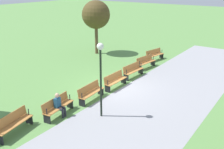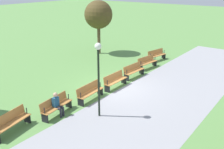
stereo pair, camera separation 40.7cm
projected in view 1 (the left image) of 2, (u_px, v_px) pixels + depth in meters
ground_plane at (116, 88)px, 16.24m from camera, size 120.00×120.00×0.00m
path_paving at (160, 99)px, 14.61m from camera, size 27.92×5.40×0.01m
bench_0 at (155, 55)px, 21.70m from camera, size 1.95×0.83×0.89m
bench_1 at (146, 62)px, 19.77m from camera, size 1.94×0.72×0.89m
bench_2 at (133, 70)px, 17.91m from camera, size 1.92×0.60×0.89m
bench_3 at (115, 80)px, 16.11m from camera, size 1.89×0.47×0.89m
bench_4 at (91, 92)px, 14.40m from camera, size 1.92×0.60×0.89m
bench_5 at (58, 106)px, 12.78m from camera, size 1.94×0.72×0.89m
bench_6 at (13, 123)px, 11.24m from camera, size 1.95×0.83×0.89m
person_seated at (59, 104)px, 12.61m from camera, size 0.37×0.55×1.20m
tree_0 at (96, 15)px, 22.73m from camera, size 2.47×2.47×4.72m
lamp_post at (101, 66)px, 11.96m from camera, size 0.32×0.32×3.66m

